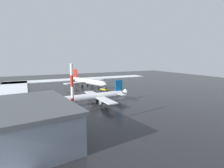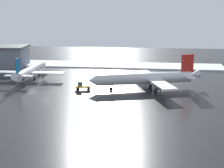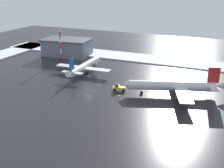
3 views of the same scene
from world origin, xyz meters
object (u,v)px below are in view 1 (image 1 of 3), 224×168
(airplane_distant_tail, at_px, (87,81))
(antenna_mast, at_px, (72,98))
(pushback_tug, at_px, (105,89))
(cargo_hangar, at_px, (35,122))
(airplane_foreground_jet, at_px, (95,97))
(ground_crew_near_tug, at_px, (82,85))
(ground_crew_mid_apron, at_px, (92,84))

(airplane_distant_tail, bearing_deg, antenna_mast, -40.19)
(pushback_tug, distance_m, cargo_hangar, 58.02)
(airplane_distant_tail, height_order, pushback_tug, airplane_distant_tail)
(pushback_tug, xyz_separation_m, antenna_mast, (42.94, -27.66, 7.22))
(airplane_foreground_jet, bearing_deg, ground_crew_near_tug, -101.09)
(pushback_tug, xyz_separation_m, ground_crew_mid_apron, (-23.34, 1.41, -0.31))
(airplane_distant_tail, distance_m, antenna_mast, 66.88)
(ground_crew_near_tug, distance_m, cargo_hangar, 71.27)
(antenna_mast, distance_m, cargo_hangar, 10.05)
(ground_crew_mid_apron, bearing_deg, cargo_hangar, 153.28)
(antenna_mast, bearing_deg, cargo_hangar, -77.95)
(antenna_mast, height_order, cargo_hangar, antenna_mast)
(airplane_foreground_jet, xyz_separation_m, pushback_tug, (-21.53, 13.70, -1.67))
(ground_crew_mid_apron, bearing_deg, ground_crew_near_tug, 114.82)
(airplane_distant_tail, height_order, antenna_mast, antenna_mast)
(airplane_foreground_jet, relative_size, pushback_tug, 6.03)
(airplane_distant_tail, xyz_separation_m, pushback_tug, (19.26, 3.61, -2.15))
(airplane_distant_tail, xyz_separation_m, ground_crew_near_tug, (-0.61, -3.42, -2.46))
(pushback_tug, relative_size, antenna_mast, 0.29)
(airplane_distant_tail, distance_m, airplane_foreground_jet, 42.02)
(cargo_hangar, bearing_deg, airplane_foreground_jet, 128.88)
(ground_crew_near_tug, xyz_separation_m, antenna_mast, (62.81, -20.63, 7.54))
(ground_crew_near_tug, bearing_deg, airplane_distant_tail, -164.76)
(airplane_foreground_jet, xyz_separation_m, cargo_hangar, (23.33, -22.95, 1.49))
(pushback_tug, xyz_separation_m, cargo_hangar, (44.86, -36.65, 3.16))
(airplane_distant_tail, height_order, ground_crew_near_tug, airplane_distant_tail)
(airplane_foreground_jet, bearing_deg, pushback_tug, -124.41)
(ground_crew_mid_apron, height_order, cargo_hangar, cargo_hangar)
(airplane_foreground_jet, height_order, ground_crew_near_tug, airplane_foreground_jet)
(ground_crew_near_tug, bearing_deg, pushback_tug, 134.82)
(airplane_foreground_jet, height_order, ground_crew_mid_apron, airplane_foreground_jet)
(airplane_foreground_jet, bearing_deg, airplane_distant_tail, -105.83)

